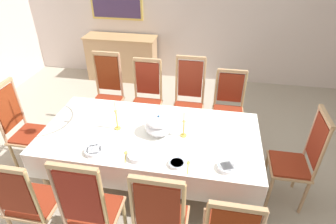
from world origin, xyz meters
TOP-DOWN VIEW (x-y plane):
  - ground at (0.00, 0.00)m, footprint 6.53×5.61m
  - back_wall at (0.00, 2.85)m, footprint 6.53×0.08m
  - dining_table at (0.00, -0.23)m, footprint 2.41×1.18m
  - tablecloth at (0.00, -0.23)m, footprint 2.43×1.20m
  - chair_south_a at (-0.90, -1.22)m, footprint 0.44×0.42m
  - chair_north_a at (-0.90, 0.78)m, footprint 0.44×0.42m
  - chair_south_b at (-0.30, -1.23)m, footprint 0.44×0.42m
  - chair_north_b at (-0.30, 0.77)m, footprint 0.44×0.42m
  - chair_south_c at (0.32, -1.23)m, footprint 0.44×0.42m
  - chair_north_c at (0.32, 0.78)m, footprint 0.44×0.42m
  - chair_north_d at (0.89, 0.77)m, footprint 0.44×0.42m
  - chair_head_west at (-1.62, -0.23)m, footprint 0.42×0.44m
  - chair_head_east at (1.61, -0.23)m, footprint 0.42×0.44m
  - soup_tureen at (0.10, -0.23)m, footprint 0.31×0.31m
  - candlestick_west at (-0.38, -0.23)m, footprint 0.07×0.07m
  - candlestick_east at (0.38, -0.23)m, footprint 0.07×0.07m
  - bowl_near_left at (0.38, -0.69)m, footprint 0.16×0.16m
  - bowl_near_right at (-0.02, -0.66)m, footprint 0.20×0.20m
  - bowl_far_left at (0.85, -0.66)m, footprint 0.17×0.17m
  - bowl_far_right at (-0.48, -0.66)m, footprint 0.19×0.19m
  - spoon_primary at (0.48, -0.67)m, footprint 0.03×0.18m
  - spoon_secondary at (-0.16, -0.63)m, footprint 0.06×0.17m
  - sideboard at (-1.25, 2.53)m, footprint 1.44×0.48m

SIDE VIEW (x-z plane):
  - ground at x=0.00m, z-range -0.04..0.00m
  - sideboard at x=-1.25m, z-range 0.00..0.91m
  - chair_north_d at x=0.89m, z-range 0.03..1.11m
  - chair_south_a at x=-0.90m, z-range 0.02..1.15m
  - chair_north_b at x=-0.30m, z-range 0.01..1.18m
  - chair_head_east at x=1.61m, z-range 0.01..1.20m
  - chair_head_west at x=-1.62m, z-range 0.01..1.20m
  - chair_north_a at x=-0.90m, z-range 0.01..1.23m
  - chair_south_c at x=0.32m, z-range 0.01..1.23m
  - chair_north_c at x=0.32m, z-range 0.00..1.24m
  - chair_south_b at x=-0.30m, z-range 0.00..1.24m
  - dining_table at x=0.00m, z-range 0.30..1.05m
  - tablecloth at x=0.00m, z-range 0.52..0.84m
  - spoon_primary at x=0.48m, z-range 0.75..0.76m
  - spoon_secondary at x=-0.16m, z-range 0.75..0.76m
  - bowl_near_left at x=0.38m, z-range 0.75..0.79m
  - bowl_far_left at x=0.85m, z-range 0.75..0.80m
  - bowl_far_right at x=-0.48m, z-range 0.75..0.80m
  - bowl_near_right at x=-0.02m, z-range 0.75..0.80m
  - soup_tureen at x=0.10m, z-range 0.75..0.99m
  - candlestick_east at x=0.38m, z-range 0.72..1.03m
  - candlestick_west at x=-0.38m, z-range 0.72..1.08m
  - back_wall at x=0.00m, z-range 0.00..3.02m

